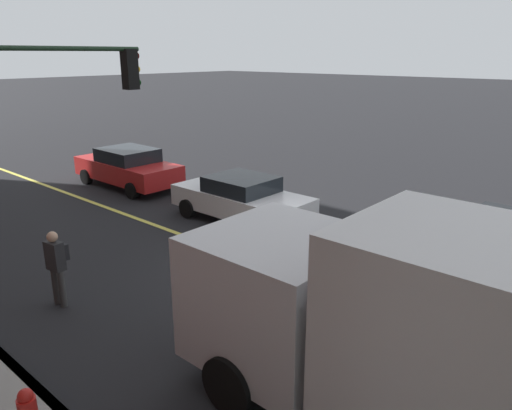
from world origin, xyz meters
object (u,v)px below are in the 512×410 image
car_white (241,198)px  car_red (128,167)px  pedestrian_with_backpack (57,263)px  traffic_light_mast (19,119)px

car_white → car_red: (6.12, -0.06, 0.05)m
car_white → pedestrian_with_backpack: 6.40m
car_white → traffic_light_mast: (0.02, 6.34, 3.04)m
car_white → traffic_light_mast: size_ratio=0.84×
car_white → traffic_light_mast: bearing=89.8°
pedestrian_with_backpack → traffic_light_mast: size_ratio=0.30×
pedestrian_with_backpack → car_red: bearing=-42.7°
traffic_light_mast → car_red: bearing=-46.4°
pedestrian_with_backpack → car_white: bearing=-82.7°
car_white → car_red: size_ratio=0.96×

